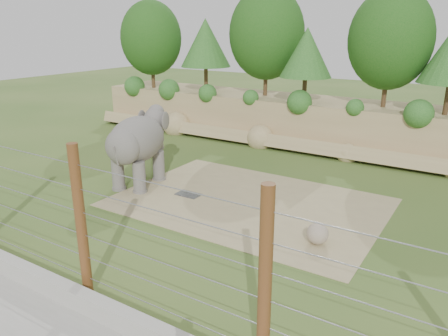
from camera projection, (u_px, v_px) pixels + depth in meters
The scene contains 8 objects.
ground at pixel (193, 228), 14.80m from camera, with size 90.00×90.00×0.00m, color #3B5C22.
back_embankment at pixel (339, 76), 23.45m from camera, with size 30.00×5.52×8.77m.
dirt_patch at pixel (249, 202), 16.96m from camera, with size 10.00×7.00×0.02m, color #9D8C63.
drain_grate at pixel (188, 194), 17.68m from camera, with size 1.00×0.60×0.03m, color #262628.
elephant at pixel (138, 150), 18.38m from camera, with size 1.65×3.84×3.11m, color #5F5B55, non-canonical shape.
stone_ball at pixel (317, 234), 13.62m from camera, with size 0.69×0.69×0.69m, color gray.
retaining_wall at pixel (72, 295), 10.71m from camera, with size 26.00×0.35×0.50m, color #A2A196.
barrier_fence at pixel (81, 223), 10.57m from camera, with size 20.26×0.26×4.00m.
Camera 1 is at (8.08, -10.78, 6.56)m, focal length 35.00 mm.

